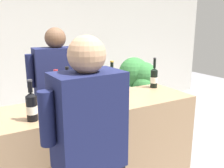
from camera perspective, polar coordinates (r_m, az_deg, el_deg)
wall_back at (r=4.55m, az=-18.36°, el=9.50°), size 8.00×0.10×2.80m
counter at (r=2.38m, az=-3.25°, el=-15.99°), size 1.83×0.60×1.01m
wine_bottle_0 at (r=1.83m, az=-18.30°, el=-4.94°), size 0.08×0.08×0.30m
wine_bottle_1 at (r=1.95m, az=-12.73°, el=-2.56°), size 0.08×0.08×0.34m
wine_bottle_2 at (r=2.10m, az=-10.28°, el=-1.39°), size 0.07×0.07×0.33m
wine_bottle_3 at (r=2.38m, az=-0.03°, el=0.36°), size 0.08×0.08×0.33m
wine_bottle_4 at (r=2.06m, az=-4.28°, el=-1.60°), size 0.07×0.07×0.32m
wine_bottle_5 at (r=2.68m, az=9.80°, el=1.50°), size 0.08×0.08×0.33m
wine_glass at (r=2.12m, az=-0.69°, el=-0.83°), size 0.07×0.07×0.20m
person_server at (r=2.71m, az=-12.28°, el=-5.44°), size 0.62×0.26×1.66m
potted_shrub at (r=3.80m, az=6.36°, el=0.30°), size 0.52×0.61×1.19m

